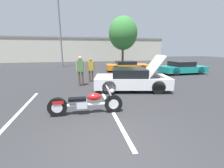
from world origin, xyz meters
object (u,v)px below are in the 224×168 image
object	(u,v)px
show_car_hood_open	(132,79)
parked_car_right_row	(182,68)
motorcycle	(86,103)
spectator_by_show_car	(91,68)
light_pole	(61,29)
tree_background	(123,33)
spectator_near_motorcycle	(80,68)
parked_car_left_row	(127,66)

from	to	relation	value
show_car_hood_open	parked_car_right_row	world-z (taller)	show_car_hood_open
motorcycle	spectator_by_show_car	distance (m)	5.42
light_pole	spectator_by_show_car	size ratio (longest dim) A/B	5.20
light_pole	tree_background	distance (m)	8.68
light_pole	parked_car_right_row	xyz separation A→B (m)	(11.40, -8.23, -4.17)
tree_background	motorcycle	size ratio (longest dim) A/B	2.66
tree_background	show_car_hood_open	world-z (taller)	tree_background
show_car_hood_open	spectator_near_motorcycle	distance (m)	3.24
parked_car_left_row	parked_car_right_row	xyz separation A→B (m)	(4.48, -2.82, 0.03)
motorcycle	parked_car_left_row	size ratio (longest dim) A/B	0.58
parked_car_left_row	parked_car_right_row	world-z (taller)	parked_car_right_row
show_car_hood_open	parked_car_left_row	distance (m)	7.48
tree_background	parked_car_right_row	xyz separation A→B (m)	(2.89, -9.93, -3.96)
motorcycle	spectator_near_motorcycle	size ratio (longest dim) A/B	1.40
light_pole	motorcycle	size ratio (longest dim) A/B	3.34
tree_background	spectator_near_motorcycle	world-z (taller)	tree_background
tree_background	light_pole	bearing A→B (deg)	-168.70
light_pole	motorcycle	world-z (taller)	light_pole
show_car_hood_open	parked_car_left_row	bearing A→B (deg)	86.57
parked_car_left_row	spectator_by_show_car	distance (m)	6.21
parked_car_left_row	spectator_near_motorcycle	world-z (taller)	spectator_near_motorcycle
tree_background	parked_car_left_row	distance (m)	8.31
light_pole	show_car_hood_open	distance (m)	14.14
motorcycle	parked_car_left_row	bearing A→B (deg)	66.74
parked_car_right_row	spectator_near_motorcycle	bearing A→B (deg)	-164.56
motorcycle	show_car_hood_open	distance (m)	3.88
tree_background	parked_car_right_row	size ratio (longest dim) A/B	1.65
spectator_by_show_car	spectator_near_motorcycle	bearing A→B (deg)	-124.78
spectator_by_show_car	show_car_hood_open	bearing A→B (deg)	-50.90
light_pole	tree_background	xyz separation A→B (m)	(8.51, 1.70, -0.21)
light_pole	show_car_hood_open	world-z (taller)	light_pole
parked_car_right_row	spectator_by_show_car	distance (m)	8.80
tree_background	parked_car_left_row	size ratio (longest dim) A/B	1.54
light_pole	show_car_hood_open	bearing A→B (deg)	-68.79
light_pole	motorcycle	distance (m)	16.13
parked_car_left_row	spectator_by_show_car	xyz separation A→B (m)	(-4.12, -4.62, 0.46)
parked_car_right_row	spectator_by_show_car	xyz separation A→B (m)	(-8.60, -1.81, 0.43)
parked_car_left_row	spectator_by_show_car	world-z (taller)	spectator_by_show_car
light_pole	spectator_near_motorcycle	size ratio (longest dim) A/B	4.69
tree_background	spectator_by_show_car	distance (m)	13.52
tree_background	parked_car_left_row	world-z (taller)	tree_background
tree_background	spectator_near_motorcycle	xyz separation A→B (m)	(-6.42, -12.75, -3.40)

